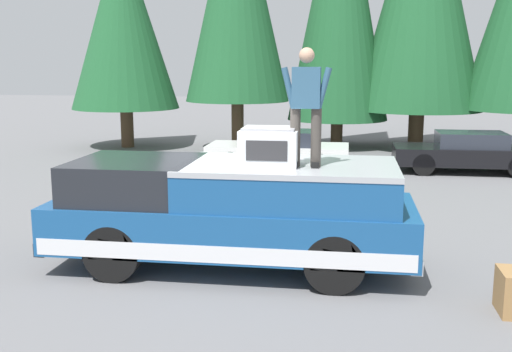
{
  "coord_description": "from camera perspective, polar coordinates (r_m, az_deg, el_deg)",
  "views": [
    {
      "loc": [
        -9.24,
        -1.88,
        3.15
      ],
      "look_at": [
        0.18,
        -0.47,
        1.35
      ],
      "focal_mm": 42.73,
      "sensor_mm": 36.0,
      "label": 1
    }
  ],
  "objects": [
    {
      "name": "ground_plane",
      "position": [
        9.94,
        -2.84,
        -7.78
      ],
      "size": [
        90.0,
        90.0,
        0.0
      ],
      "primitive_type": "plane",
      "color": "slate"
    },
    {
      "name": "pickup_truck",
      "position": [
        9.36,
        -2.23,
        -3.38
      ],
      "size": [
        2.01,
        5.54,
        1.65
      ],
      "color": "navy",
      "rests_on": "ground"
    },
    {
      "name": "compressor_unit",
      "position": [
        8.87,
        1.26,
        2.77
      ],
      "size": [
        0.65,
        0.84,
        0.56
      ],
      "color": "silver",
      "rests_on": "pickup_truck"
    },
    {
      "name": "person_on_truck_bed",
      "position": [
        8.74,
        4.71,
        6.74
      ],
      "size": [
        0.29,
        0.72,
        1.69
      ],
      "color": "#423D38",
      "rests_on": "pickup_truck"
    },
    {
      "name": "parked_car_black",
      "position": [
        18.5,
        19.18,
        2.11
      ],
      "size": [
        1.64,
        4.1,
        1.16
      ],
      "color": "black",
      "rests_on": "ground"
    },
    {
      "name": "parked_car_white",
      "position": [
        17.92,
        2.15,
        2.44
      ],
      "size": [
        1.64,
        4.1,
        1.16
      ],
      "color": "white",
      "rests_on": "ground"
    },
    {
      "name": "conifer_right",
      "position": [
        23.12,
        -12.35,
        14.05
      ],
      "size": [
        3.9,
        3.9,
        7.78
      ],
      "color": "#4C3826",
      "rests_on": "ground"
    }
  ]
}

